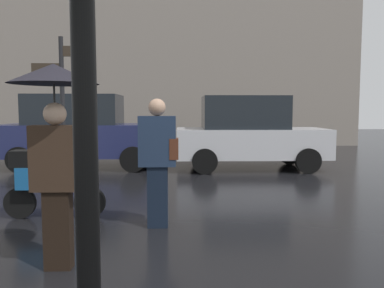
% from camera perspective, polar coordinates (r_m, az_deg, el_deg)
% --- Properties ---
extents(pedestrian_with_umbrella, '(0.87, 0.87, 2.05)m').
position_cam_1_polar(pedestrian_with_umbrella, '(4.05, -19.42, 3.47)').
color(pedestrian_with_umbrella, black).
rests_on(pedestrian_with_umbrella, ground).
extents(pedestrian_with_bag, '(0.53, 0.24, 1.75)m').
position_cam_1_polar(pedestrian_with_bag, '(5.28, -4.95, -1.62)').
color(pedestrian_with_bag, black).
rests_on(pedestrian_with_bag, ground).
extents(parked_scooter, '(1.49, 0.32, 1.23)m').
position_cam_1_polar(parked_scooter, '(6.12, -19.93, -5.09)').
color(parked_scooter, black).
rests_on(parked_scooter, ground).
extents(parked_car_left, '(4.01, 1.86, 1.96)m').
position_cam_1_polar(parked_car_left, '(10.63, 8.26, 1.63)').
color(parked_car_left, silver).
rests_on(parked_car_left, ground).
extents(parked_car_right, '(4.45, 1.88, 2.01)m').
position_cam_1_polar(parked_car_right, '(11.18, -15.90, 1.82)').
color(parked_car_right, '#1E234C').
rests_on(parked_car_right, ground).
extents(street_signpost, '(1.08, 0.08, 2.87)m').
position_cam_1_polar(street_signpost, '(7.28, -18.39, 5.92)').
color(street_signpost, black).
rests_on(street_signpost, ground).
extents(building_block, '(17.40, 2.58, 12.46)m').
position_cam_1_polar(building_block, '(19.02, -4.14, 19.08)').
color(building_block, gray).
rests_on(building_block, ground).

